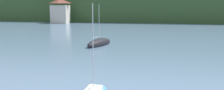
# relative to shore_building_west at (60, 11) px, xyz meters

# --- Properties ---
(wooded_hillside) EXTENTS (352.00, 65.83, 36.91)m
(wooded_hillside) POSITION_rel_shore_building_west_xyz_m (20.92, 43.25, 3.63)
(wooded_hillside) COLOR #38562D
(wooded_hillside) RESTS_ON ground_plane
(shore_building_west) EXTENTS (5.86, 4.58, 8.23)m
(shore_building_west) POSITION_rel_shore_building_west_xyz_m (0.00, 0.00, 0.00)
(shore_building_west) COLOR beige
(shore_building_west) RESTS_ON ground_plane
(sailboat_far_1) EXTENTS (3.53, 6.54, 6.93)m
(sailboat_far_1) POSITION_rel_shore_building_west_xyz_m (24.31, -44.58, -3.63)
(sailboat_far_1) COLOR black
(sailboat_far_1) RESTS_ON ground_plane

